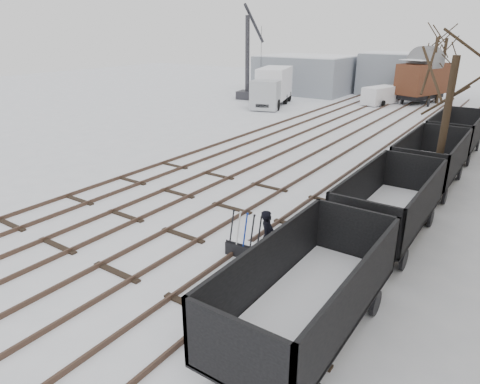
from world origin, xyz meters
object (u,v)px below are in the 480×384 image
(ground_frame, at_px, (245,249))
(freight_wagon_a, at_px, (306,306))
(panel_van, at_px, (380,95))
(crane, at_px, (248,75))
(worker, at_px, (267,237))
(box_van_wagon, at_px, (423,78))
(lorry, at_px, (272,87))

(ground_frame, bearing_deg, freight_wagon_a, -40.49)
(freight_wagon_a, height_order, panel_van, freight_wagon_a)
(freight_wagon_a, bearing_deg, crane, 125.48)
(panel_van, bearing_deg, worker, -62.67)
(worker, height_order, box_van_wagon, box_van_wagon)
(ground_frame, xyz_separation_m, lorry, (-14.18, 25.72, 1.50))
(ground_frame, relative_size, crane, 0.16)
(freight_wagon_a, xyz_separation_m, panel_van, (-9.16, 34.58, -0.02))
(ground_frame, relative_size, panel_van, 0.35)
(box_van_wagon, bearing_deg, ground_frame, -66.57)
(box_van_wagon, bearing_deg, crane, -136.29)
(crane, bearing_deg, worker, -66.76)
(panel_van, distance_m, crane, 13.33)
(ground_frame, distance_m, box_van_wagon, 35.45)
(lorry, xyz_separation_m, panel_van, (8.37, 6.39, -0.89))
(worker, distance_m, lorry, 29.66)
(ground_frame, distance_m, worker, 0.96)
(ground_frame, bearing_deg, panel_van, 96.19)
(box_van_wagon, bearing_deg, lorry, -121.06)
(worker, xyz_separation_m, panel_van, (-6.56, 32.01, 0.02))
(ground_frame, height_order, panel_van, panel_van)
(box_van_wagon, distance_m, panel_van, 4.65)
(ground_frame, bearing_deg, lorry, 114.81)
(freight_wagon_a, distance_m, crane, 37.53)
(ground_frame, height_order, lorry, lorry)
(crane, bearing_deg, panel_van, 6.62)
(lorry, relative_size, crane, 0.86)
(freight_wagon_a, bearing_deg, ground_frame, 143.57)
(freight_wagon_a, xyz_separation_m, crane, (-21.77, 30.54, 1.52))
(worker, relative_size, crane, 0.19)
(freight_wagon_a, bearing_deg, panel_van, 104.83)
(ground_frame, bearing_deg, crane, 119.21)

